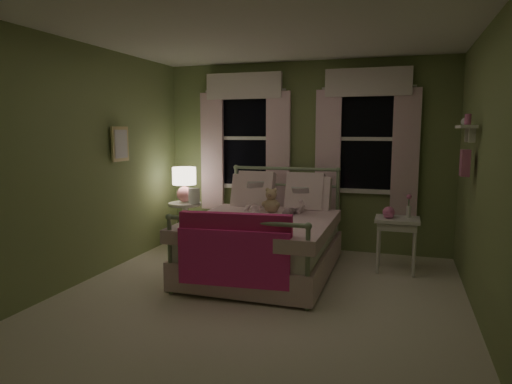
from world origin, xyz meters
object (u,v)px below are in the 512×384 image
(nightstand_left, at_px, (185,219))
(child_right, at_px, (297,192))
(table_lamp, at_px, (184,181))
(child_left, at_px, (254,188))
(nightstand_right, at_px, (397,226))
(bed, at_px, (265,240))
(teddy_bear, at_px, (271,202))

(nightstand_left, bearing_deg, child_right, -9.91)
(child_right, relative_size, table_lamp, 1.37)
(child_left, xyz_separation_m, nightstand_right, (1.75, 0.04, -0.39))
(bed, distance_m, table_lamp, 1.67)
(bed, xyz_separation_m, teddy_bear, (0.00, 0.26, 0.41))
(teddy_bear, bearing_deg, bed, -90.00)
(child_left, bearing_deg, child_right, 159.01)
(nightstand_left, distance_m, nightstand_right, 2.89)
(child_left, height_order, table_lamp, child_left)
(nightstand_left, distance_m, table_lamp, 0.54)
(table_lamp, relative_size, nightstand_right, 0.77)
(nightstand_right, bearing_deg, bed, -162.57)
(nightstand_left, height_order, table_lamp, table_lamp)
(bed, xyz_separation_m, nightstand_left, (-1.40, 0.71, 0.03))
(teddy_bear, bearing_deg, child_left, 150.50)
(bed, bearing_deg, child_right, 56.40)
(child_left, height_order, child_right, child_left)
(nightstand_left, xyz_separation_m, nightstand_right, (2.87, -0.25, 0.13))
(teddy_bear, relative_size, nightstand_left, 0.48)
(bed, bearing_deg, nightstand_right, 17.43)
(bed, relative_size, table_lamp, 4.14)
(child_left, distance_m, table_lamp, 1.16)
(teddy_bear, distance_m, nightstand_left, 1.52)
(child_left, height_order, teddy_bear, child_left)
(child_left, relative_size, child_right, 1.11)
(child_right, bearing_deg, nightstand_right, -166.12)
(child_right, bearing_deg, teddy_bear, 41.40)
(nightstand_right, bearing_deg, nightstand_left, 174.99)
(table_lamp, bearing_deg, teddy_bear, -17.89)
(table_lamp, bearing_deg, bed, -27.06)
(bed, height_order, nightstand_left, bed)
(teddy_bear, height_order, table_lamp, table_lamp)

